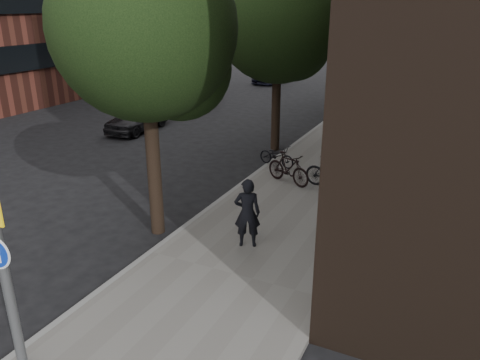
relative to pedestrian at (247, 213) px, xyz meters
The scene contains 13 objects.
sidewalk 5.41m from the pedestrian, 87.24° to the left, with size 4.50×60.00×0.12m, color #64615C.
curb_edge 5.76m from the pedestrian, 110.54° to the left, with size 0.15×60.00×0.13m, color slate.
street_tree_near 4.81m from the pedestrian, behind, with size 4.40×4.40×7.50m.
street_tree_mid 9.74m from the pedestrian, 106.60° to the left, with size 5.00×5.00×7.80m.
street_tree_far 18.12m from the pedestrian, 98.22° to the left, with size 5.00×5.00×7.80m.
pedestrian is the anchor object (origin of this frame).
parked_bike_facade_near 5.88m from the pedestrian, 75.51° to the left, with size 0.54×1.54×0.81m, color black.
parked_bike_facade_far 4.76m from the pedestrian, 80.15° to the left, with size 0.50×1.78×1.07m, color black.
parked_bike_curb_near 6.26m from the pedestrian, 104.93° to the left, with size 0.53×1.53×0.80m, color black.
parked_bike_curb_far 4.58m from the pedestrian, 97.49° to the left, with size 0.50×1.78×1.07m, color black.
parked_car_near 12.90m from the pedestrian, 139.48° to the left, with size 1.58×3.92×1.33m, color black.
parked_car_mid 16.97m from the pedestrian, 125.16° to the left, with size 1.22×3.49×1.15m, color #5D1F1A.
parked_car_far 26.84m from the pedestrian, 110.98° to the left, with size 1.83×4.51×1.31m, color black.
Camera 1 is at (4.40, -4.80, 5.84)m, focal length 35.00 mm.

